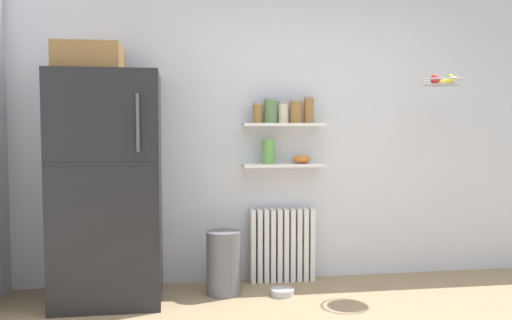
{
  "coord_description": "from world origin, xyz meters",
  "views": [
    {
      "loc": [
        -0.91,
        -2.47,
        1.32
      ],
      "look_at": [
        -0.28,
        1.6,
        1.05
      ],
      "focal_mm": 37.76,
      "sensor_mm": 36.0,
      "label": 1
    }
  ],
  "objects": [
    {
      "name": "back_wall",
      "position": [
        0.0,
        2.05,
        1.3
      ],
      "size": [
        7.04,
        0.1,
        2.6
      ],
      "primitive_type": "cube",
      "color": "silver",
      "rests_on": "ground_plane"
    },
    {
      "name": "refrigerator",
      "position": [
        -1.4,
        1.64,
        0.9
      ],
      "size": [
        0.77,
        0.74,
        1.9
      ],
      "color": "black",
      "rests_on": "ground_plane"
    },
    {
      "name": "radiator",
      "position": [
        -0.01,
        1.92,
        0.31
      ],
      "size": [
        0.54,
        0.12,
        0.62
      ],
      "color": "white",
      "rests_on": "ground_plane"
    },
    {
      "name": "wall_shelf_lower",
      "position": [
        -0.01,
        1.89,
        0.99
      ],
      "size": [
        0.68,
        0.22,
        0.02
      ],
      "primitive_type": "cube",
      "color": "white"
    },
    {
      "name": "wall_shelf_upper",
      "position": [
        -0.01,
        1.89,
        1.32
      ],
      "size": [
        0.68,
        0.22,
        0.02
      ],
      "primitive_type": "cube",
      "color": "white"
    },
    {
      "name": "storage_jar_0",
      "position": [
        -0.23,
        1.89,
        1.42
      ],
      "size": [
        0.08,
        0.08,
        0.17
      ],
      "color": "olive",
      "rests_on": "wall_shelf_upper"
    },
    {
      "name": "storage_jar_1",
      "position": [
        -0.12,
        1.89,
        1.44
      ],
      "size": [
        0.11,
        0.11,
        0.21
      ],
      "color": "#5B7F4C",
      "rests_on": "wall_shelf_upper"
    },
    {
      "name": "storage_jar_2",
      "position": [
        -0.01,
        1.89,
        1.42
      ],
      "size": [
        0.09,
        0.09,
        0.17
      ],
      "color": "beige",
      "rests_on": "wall_shelf_upper"
    },
    {
      "name": "storage_jar_3",
      "position": [
        0.1,
        1.89,
        1.43
      ],
      "size": [
        0.11,
        0.11,
        0.2
      ],
      "color": "olive",
      "rests_on": "wall_shelf_upper"
    },
    {
      "name": "storage_jar_4",
      "position": [
        0.2,
        1.89,
        1.44
      ],
      "size": [
        0.08,
        0.08,
        0.22
      ],
      "color": "olive",
      "rests_on": "wall_shelf_upper"
    },
    {
      "name": "vase",
      "position": [
        -0.13,
        1.89,
        1.1
      ],
      "size": [
        0.1,
        0.1,
        0.2
      ],
      "primitive_type": "cylinder",
      "color": "#66A84C",
      "rests_on": "wall_shelf_lower"
    },
    {
      "name": "shelf_bowl",
      "position": [
        0.15,
        1.89,
        1.03
      ],
      "size": [
        0.15,
        0.15,
        0.07
      ],
      "primitive_type": "ellipsoid",
      "color": "orange",
      "rests_on": "wall_shelf_lower"
    },
    {
      "name": "trash_bin",
      "position": [
        -0.53,
        1.64,
        0.25
      ],
      "size": [
        0.27,
        0.27,
        0.5
      ],
      "primitive_type": "cylinder",
      "color": "slate",
      "rests_on": "ground_plane"
    },
    {
      "name": "pet_food_bowl",
      "position": [
        -0.09,
        1.54,
        0.03
      ],
      "size": [
        0.18,
        0.18,
        0.05
      ],
      "primitive_type": "cylinder",
      "color": "#B7B7BC",
      "rests_on": "ground_plane"
    },
    {
      "name": "hanging_fruit_basket",
      "position": [
        1.2,
        1.53,
        1.67
      ],
      "size": [
        0.35,
        0.35,
        0.1
      ],
      "color": "#B2B2B7"
    }
  ]
}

